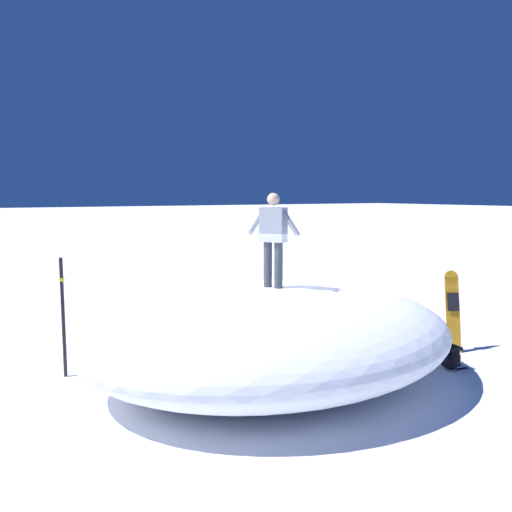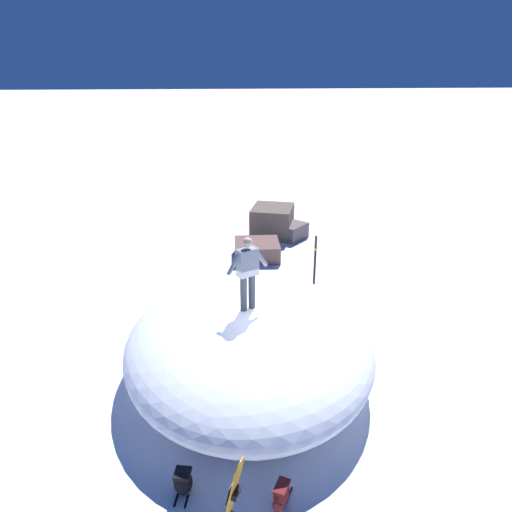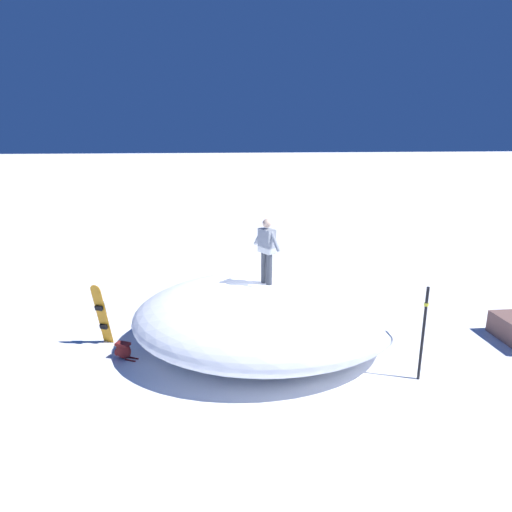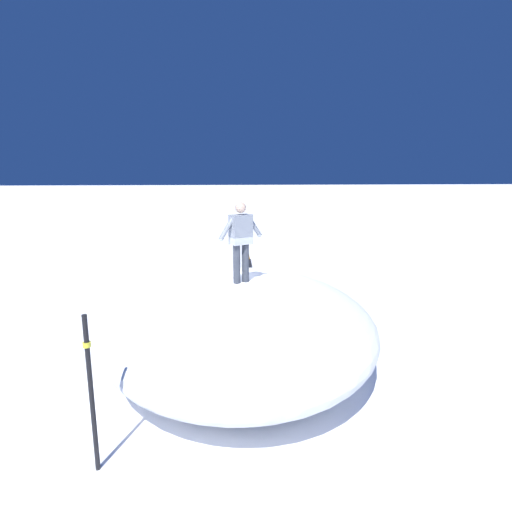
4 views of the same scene
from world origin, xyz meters
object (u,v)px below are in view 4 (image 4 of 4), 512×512
(trail_marker_pole, at_px, (91,392))
(snowboard_primary_upright, at_px, (250,271))
(backpack_far, at_px, (225,298))
(snowboarder_standing, at_px, (241,238))
(backpack_near, at_px, (279,300))

(trail_marker_pole, bearing_deg, snowboard_primary_upright, -109.77)
(backpack_far, relative_size, trail_marker_pole, 0.28)
(snowboard_primary_upright, relative_size, trail_marker_pole, 0.78)
(snowboarder_standing, bearing_deg, backpack_far, -85.33)
(backpack_near, bearing_deg, snowboard_primary_upright, -51.80)
(snowboard_primary_upright, bearing_deg, trail_marker_pole, 70.23)
(snowboard_primary_upright, height_order, backpack_far, snowboard_primary_upright)
(snowboard_primary_upright, height_order, backpack_near, snowboard_primary_upright)
(backpack_near, height_order, trail_marker_pole, trail_marker_pole)
(snowboarder_standing, bearing_deg, snowboard_primary_upright, -96.94)
(backpack_far, bearing_deg, snowboard_primary_upright, -142.68)
(snowboarder_standing, height_order, trail_marker_pole, snowboarder_standing)
(backpack_near, bearing_deg, backpack_far, -13.65)
(snowboarder_standing, relative_size, trail_marker_pole, 0.75)
(trail_marker_pole, bearing_deg, backpack_far, -105.25)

